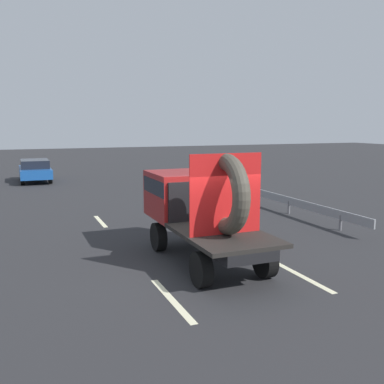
{
  "coord_description": "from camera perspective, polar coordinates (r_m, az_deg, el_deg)",
  "views": [
    {
      "loc": [
        -4.53,
        -9.78,
        3.71
      ],
      "look_at": [
        0.14,
        1.61,
        1.79
      ],
      "focal_mm": 40.63,
      "sensor_mm": 36.0,
      "label": 1
    }
  ],
  "objects": [
    {
      "name": "lane_dash_right_near",
      "position": [
        11.38,
        13.65,
        -10.39
      ],
      "size": [
        0.16,
        2.79,
        0.01
      ],
      "primitive_type": "cube",
      "rotation": [
        0.0,
        0.0,
        1.57
      ],
      "color": "beige",
      "rests_on": "ground_plane"
    },
    {
      "name": "ground_plane",
      "position": [
        11.4,
        2.45,
        -10.13
      ],
      "size": [
        120.0,
        120.0,
        0.0
      ],
      "primitive_type": "plane",
      "color": "#28282B"
    },
    {
      "name": "lane_dash_left_far",
      "position": [
        17.15,
        -11.92,
        -3.79
      ],
      "size": [
        0.16,
        2.14,
        0.01
      ],
      "primitive_type": "cube",
      "rotation": [
        0.0,
        0.0,
        1.57
      ],
      "color": "beige",
      "rests_on": "ground_plane"
    },
    {
      "name": "lane_dash_right_far",
      "position": [
        18.2,
        -1.22,
        -2.87
      ],
      "size": [
        0.16,
        2.18,
        0.01
      ],
      "primitive_type": "cube",
      "rotation": [
        0.0,
        0.0,
        1.57
      ],
      "color": "beige",
      "rests_on": "ground_plane"
    },
    {
      "name": "flatbed_truck",
      "position": [
        12.23,
        0.55,
        -1.46
      ],
      "size": [
        2.02,
        5.1,
        3.03
      ],
      "color": "black",
      "rests_on": "ground_plane"
    },
    {
      "name": "lane_dash_left_near",
      "position": [
        9.57,
        -2.68,
        -13.93
      ],
      "size": [
        0.16,
        2.53,
        0.01
      ],
      "primitive_type": "cube",
      "rotation": [
        0.0,
        0.0,
        1.57
      ],
      "color": "beige",
      "rests_on": "ground_plane"
    },
    {
      "name": "distant_sedan",
      "position": [
        30.12,
        -19.91,
        2.75
      ],
      "size": [
        1.89,
        4.41,
        1.44
      ],
      "color": "black",
      "rests_on": "ground_plane"
    },
    {
      "name": "guardrail",
      "position": [
        19.85,
        10.05,
        -0.48
      ],
      "size": [
        0.1,
        12.49,
        0.71
      ],
      "color": "gray",
      "rests_on": "ground_plane"
    }
  ]
}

